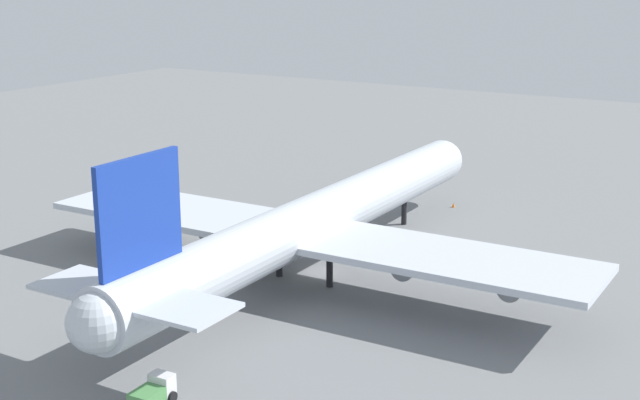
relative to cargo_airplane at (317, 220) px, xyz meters
name	(u,v)px	position (x,y,z in m)	size (l,w,h in m)	color
ground_plane	(320,272)	(0.65, 0.00, -6.09)	(287.62, 287.62, 0.00)	slate
cargo_airplane	(317,220)	(0.00, 0.00, 0.00)	(71.90, 61.84, 18.17)	silver
pushback_tractor	(153,392)	(-31.75, -4.43, -5.01)	(3.73, 2.44, 2.16)	silver
safety_cone_nose	(453,205)	(33.01, -2.36, -5.78)	(0.44, 0.44, 0.63)	orange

